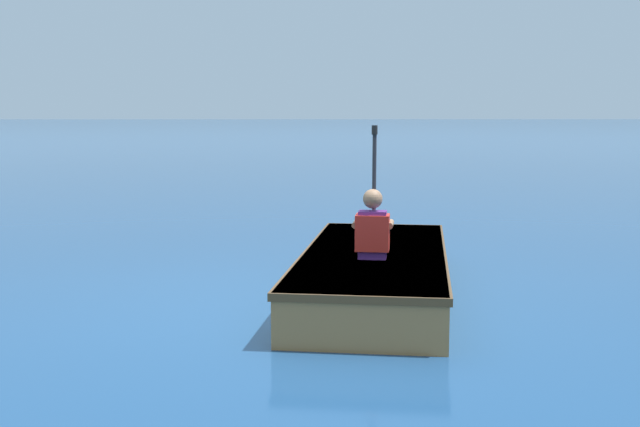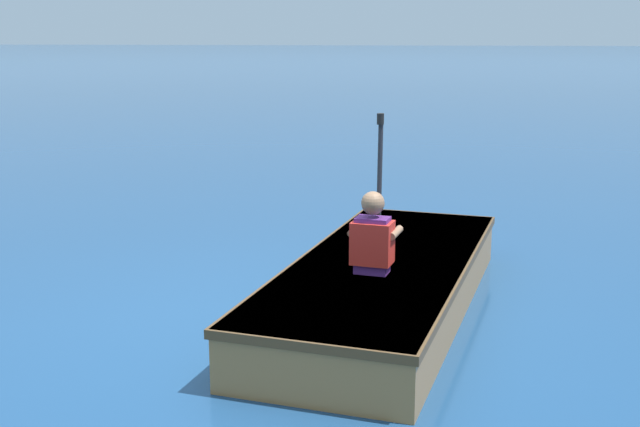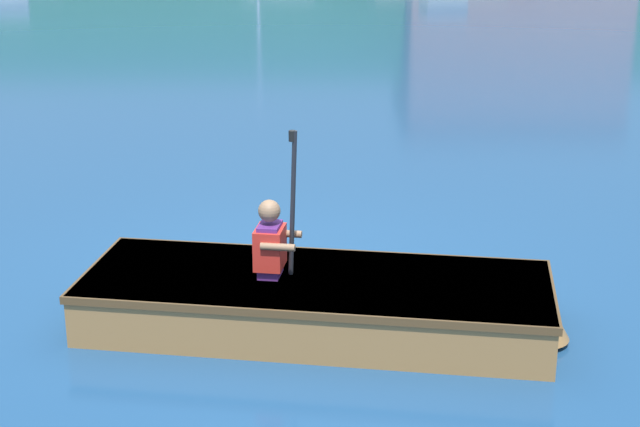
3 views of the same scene
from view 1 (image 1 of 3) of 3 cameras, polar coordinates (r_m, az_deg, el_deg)
ground_plane at (r=7.07m, az=-3.13°, el=-6.54°), size 300.00×300.00×0.00m
rowboat_foreground at (r=7.42m, az=3.92°, el=-4.00°), size 3.80×1.81×0.42m
person_paddler at (r=6.95m, az=3.76°, el=-0.98°), size 0.37×0.39×1.15m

